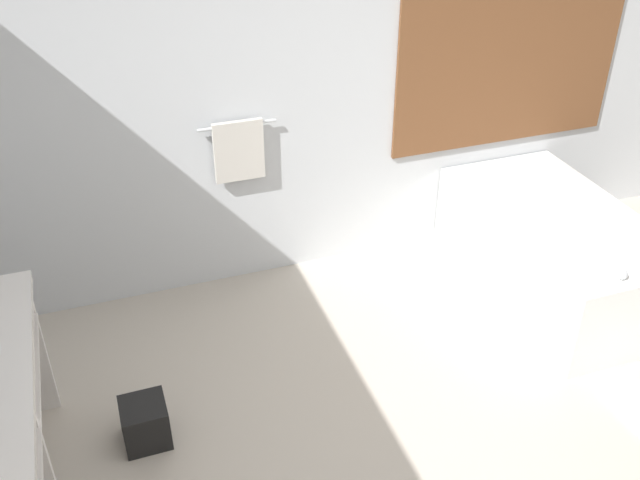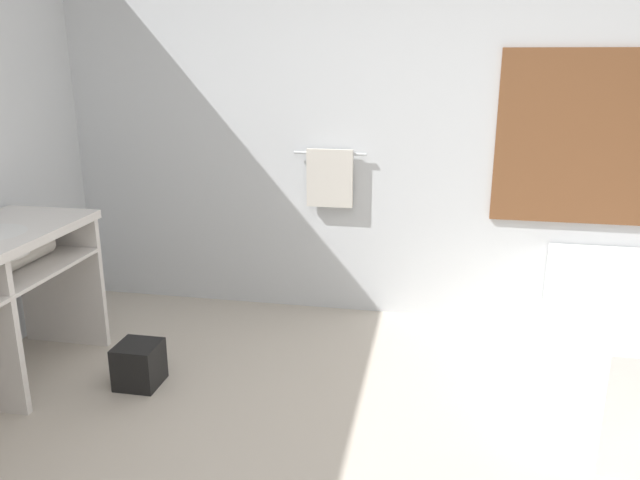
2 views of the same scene
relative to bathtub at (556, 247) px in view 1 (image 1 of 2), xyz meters
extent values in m
cube|color=silver|center=(-1.63, 0.87, 1.03)|extent=(7.40, 0.06, 2.70)
cube|color=brown|center=(0.00, 0.83, 0.96)|extent=(1.70, 0.02, 1.10)
cylinder|color=silver|center=(-1.93, 0.80, 0.83)|extent=(0.50, 0.02, 0.02)
cube|color=beige|center=(-1.93, 0.79, 0.66)|extent=(0.32, 0.04, 0.40)
cube|color=white|center=(0.00, 0.00, -0.03)|extent=(0.90, 1.66, 0.59)
ellipsoid|color=white|center=(0.00, 0.00, 0.11)|extent=(0.65, 1.20, 0.30)
sphere|color=silver|center=(-0.14, -0.73, 0.29)|extent=(0.06, 0.06, 0.06)
cube|color=black|center=(-2.80, -0.46, -0.20)|extent=(0.23, 0.23, 0.25)
camera|label=1|loc=(-2.81, -3.22, 2.59)|focal=40.00mm
camera|label=2|loc=(-1.20, -3.37, 1.47)|focal=35.00mm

